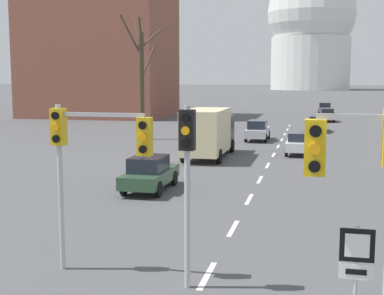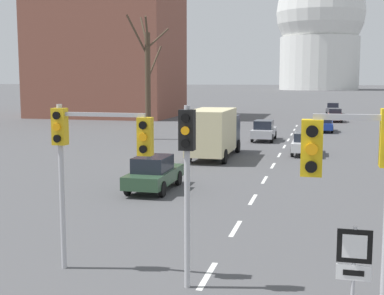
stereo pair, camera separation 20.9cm
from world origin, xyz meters
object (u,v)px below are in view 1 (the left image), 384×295
Objects in this scene: sedan_mid_centre at (325,108)px; sedan_distant_centre at (258,130)px; sedan_near_left at (327,115)px; traffic_signal_centre_tall at (187,161)px; sedan_near_right at (150,173)px; delivery_truck at (209,131)px; traffic_signal_near_left at (90,146)px; sedan_far_right at (299,143)px; sedan_far_left at (317,124)px; traffic_signal_near_right at (365,171)px; route_sign_post at (356,270)px.

sedan_mid_centre is 0.90× the size of sedan_distant_centre.
sedan_distant_centre is (-5.97, -20.88, 0.06)m from sedan_near_left.
traffic_signal_centre_tall reaches higher than sedan_mid_centre.
delivery_truck is (0.65, 10.47, 0.90)m from sedan_near_right.
traffic_signal_centre_tall reaches higher than sedan_near_left.
delivery_truck is (-7.98, -46.30, 0.92)m from sedan_mid_centre.
traffic_signal_near_left is 24.12m from sedan_far_right.
sedan_far_left is at bearing 81.61° from traffic_signal_near_left.
sedan_mid_centre is (0.56, 70.36, -2.75)m from traffic_signal_near_right.
route_sign_post is at bearing -72.79° from delivery_truck.
route_sign_post is at bearing -58.97° from sedan_near_right.
sedan_near_left is (0.62, 55.15, -2.75)m from traffic_signal_near_right.
sedan_near_left is 21.72m from sedan_distant_centre.
sedan_mid_centre is 0.88× the size of sedan_far_left.
sedan_far_left is (-0.61, 43.03, -2.78)m from traffic_signal_near_right.
traffic_signal_near_right reaches higher than route_sign_post.
sedan_far_right is 8.13m from sedan_distant_centre.
traffic_signal_near_right is at bearing -72.87° from delivery_truck.
traffic_signal_near_right is at bearing -27.97° from traffic_signal_near_left.
traffic_signal_near_left is 1.00× the size of sedan_distant_centre.
sedan_far_left is at bearing 61.56° from sedan_distant_centre.
sedan_near_left is (0.67, 54.89, -0.93)m from route_sign_post.
delivery_truck is at bearing 107.13° from traffic_signal_near_right.
sedan_mid_centre is (0.61, 70.09, -0.94)m from route_sign_post.
sedan_distant_centre reaches higher than sedan_near_left.
route_sign_post reaches higher than sedan_near_left.
traffic_signal_centre_tall reaches higher than sedan_distant_centre.
sedan_distant_centre is (2.71, 20.68, 0.04)m from sedan_near_right.
traffic_signal_near_left is at bearing -98.39° from sedan_far_left.
traffic_signal_centre_tall is at bearing 144.28° from route_sign_post.
delivery_truck is (-6.81, -18.97, 0.95)m from sedan_far_left.
traffic_signal_near_right is 1.05× the size of traffic_signal_centre_tall.
sedan_far_right is (1.94, 24.02, -2.34)m from traffic_signal_centre_tall.
sedan_distant_centre is (1.10, 30.85, -2.50)m from traffic_signal_near_left.
traffic_signal_centre_tall is at bearing -94.49° from sedan_far_left.
traffic_signal_centre_tall is 0.62× the size of delivery_truck.
route_sign_post is at bearing -35.72° from traffic_signal_centre_tall.
sedan_near_right is 30.37m from sedan_far_left.
sedan_far_left is at bearing 90.81° from traffic_signal_near_right.
traffic_signal_centre_tall is (-3.75, 2.93, -0.42)m from traffic_signal_near_right.
sedan_far_right is (-1.81, 26.95, -2.76)m from traffic_signal_near_right.
sedan_distant_centre is at bearing -118.44° from sedan_far_left.
traffic_signal_centre_tall is 1.01× the size of sedan_distant_centre.
traffic_signal_near_right reaches higher than sedan_mid_centre.
sedan_near_left is at bearing 85.21° from traffic_signal_centre_tall.
traffic_signal_near_right is 1.12× the size of sedan_far_right.
traffic_signal_centre_tall is at bearing -80.17° from delivery_truck.
sedan_mid_centre is at bearing 81.36° from sedan_near_right.
route_sign_post is 0.56× the size of sedan_far_left.
sedan_near_left is at bearing 89.30° from route_sign_post.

